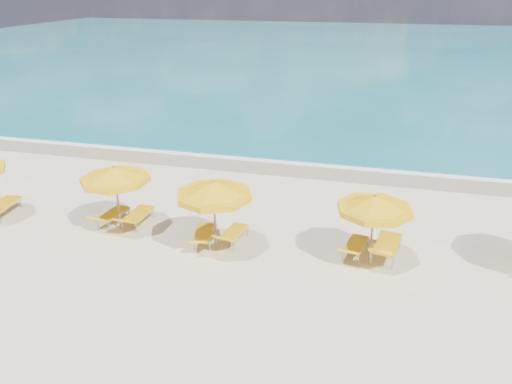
# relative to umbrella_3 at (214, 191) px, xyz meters

# --- Properties ---
(ground_plane) EXTENTS (120.00, 120.00, 0.00)m
(ground_plane) POSITION_rel_umbrella_3_xyz_m (0.77, 0.42, -1.96)
(ground_plane) COLOR beige
(ocean) EXTENTS (120.00, 80.00, 0.30)m
(ocean) POSITION_rel_umbrella_3_xyz_m (0.77, 48.42, -1.96)
(ocean) COLOR #136970
(ocean) RESTS_ON ground
(wet_sand_band) EXTENTS (120.00, 2.60, 0.01)m
(wet_sand_band) POSITION_rel_umbrella_3_xyz_m (0.77, 7.82, -1.96)
(wet_sand_band) COLOR tan
(wet_sand_band) RESTS_ON ground
(foam_line) EXTENTS (120.00, 1.20, 0.03)m
(foam_line) POSITION_rel_umbrella_3_xyz_m (0.77, 8.62, -1.96)
(foam_line) COLOR white
(foam_line) RESTS_ON ground
(whitecap_near) EXTENTS (14.00, 0.36, 0.05)m
(whitecap_near) POSITION_rel_umbrella_3_xyz_m (-5.23, 17.42, -1.96)
(whitecap_near) COLOR white
(whitecap_near) RESTS_ON ground
(whitecap_far) EXTENTS (18.00, 0.30, 0.05)m
(whitecap_far) POSITION_rel_umbrella_3_xyz_m (8.77, 24.42, -1.96)
(whitecap_far) COLOR white
(whitecap_far) RESTS_ON ground
(umbrella_2) EXTENTS (2.92, 2.92, 2.23)m
(umbrella_2) POSITION_rel_umbrella_3_xyz_m (-3.46, 0.52, -0.05)
(umbrella_2) COLOR #97704B
(umbrella_2) RESTS_ON ground
(umbrella_3) EXTENTS (2.29, 2.29, 2.29)m
(umbrella_3) POSITION_rel_umbrella_3_xyz_m (0.00, 0.00, 0.00)
(umbrella_3) COLOR #97704B
(umbrella_3) RESTS_ON ground
(umbrella_4) EXTENTS (2.51, 2.51, 2.15)m
(umbrella_4) POSITION_rel_umbrella_3_xyz_m (4.54, 0.43, -0.12)
(umbrella_4) COLOR #97704B
(umbrella_4) RESTS_ON ground
(lounger_1_right) EXTENTS (0.82, 1.94, 0.82)m
(lounger_1_right) POSITION_rel_umbrella_3_xyz_m (-7.95, 0.45, -1.73)
(lounger_1_right) COLOR #A5A8AD
(lounger_1_right) RESTS_ON ground
(lounger_2_left) EXTENTS (0.74, 1.69, 0.66)m
(lounger_2_left) POSITION_rel_umbrella_3_xyz_m (-3.94, 0.86, -1.76)
(lounger_2_left) COLOR #A5A8AD
(lounger_2_left) RESTS_ON ground
(lounger_2_right) EXTENTS (0.63, 1.83, 0.73)m
(lounger_2_right) POSITION_rel_umbrella_3_xyz_m (-3.06, 0.95, -1.74)
(lounger_2_right) COLOR #A5A8AD
(lounger_2_right) RESTS_ON ground
(lounger_3_left) EXTENTS (0.86, 1.74, 0.61)m
(lounger_3_left) POSITION_rel_umbrella_3_xyz_m (-0.49, 0.32, -1.76)
(lounger_3_left) COLOR #A5A8AD
(lounger_3_left) RESTS_ON ground
(lounger_3_right) EXTENTS (0.74, 1.67, 0.69)m
(lounger_3_right) POSITION_rel_umbrella_3_xyz_m (0.38, 0.57, -1.76)
(lounger_3_right) COLOR #A5A8AD
(lounger_3_right) RESTS_ON ground
(lounger_4_left) EXTENTS (0.82, 1.69, 0.66)m
(lounger_4_left) POSITION_rel_umbrella_3_xyz_m (4.11, 0.73, -1.76)
(lounger_4_left) COLOR #A5A8AD
(lounger_4_left) RESTS_ON ground
(lounger_4_right) EXTENTS (0.99, 2.10, 0.88)m
(lounger_4_right) POSITION_rel_umbrella_3_xyz_m (4.99, 0.82, -1.71)
(lounger_4_right) COLOR #A5A8AD
(lounger_4_right) RESTS_ON ground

